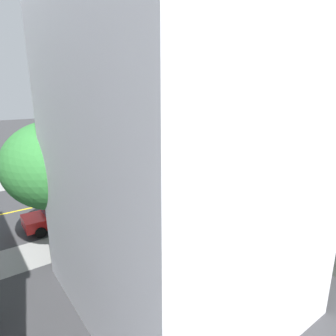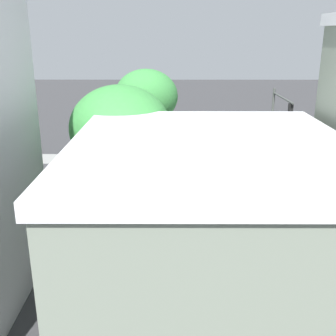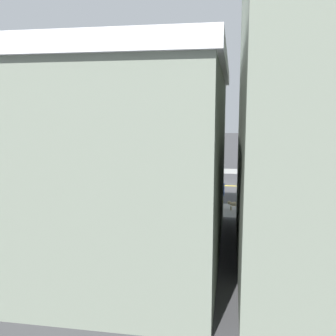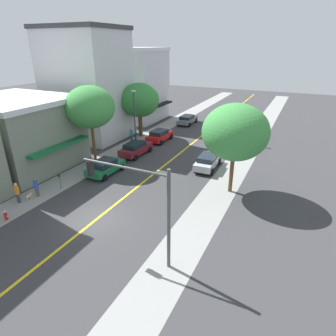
{
  "view_description": "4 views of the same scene",
  "coord_description": "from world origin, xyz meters",
  "px_view_note": "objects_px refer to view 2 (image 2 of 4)",
  "views": [
    {
      "loc": [
        -22.43,
        23.16,
        8.68
      ],
      "look_at": [
        -0.45,
        6.94,
        1.17
      ],
      "focal_mm": 31.31,
      "sensor_mm": 36.0,
      "label": 1
    },
    {
      "loc": [
        -27.07,
        6.43,
        10.44
      ],
      "look_at": [
        0.33,
        6.53,
        1.33
      ],
      "focal_mm": 43.59,
      "sensor_mm": 36.0,
      "label": 2
    },
    {
      "loc": [
        -26.87,
        0.0,
        5.22
      ],
      "look_at": [
        0.93,
        4.76,
        1.04
      ],
      "focal_mm": 40.41,
      "sensor_mm": 36.0,
      "label": 3
    },
    {
      "loc": [
        12.4,
        -13.97,
        11.77
      ],
      "look_at": [
        1.84,
        8.14,
        1.2
      ],
      "focal_mm": 30.79,
      "sensor_mm": 36.0,
      "label": 4
    }
  ],
  "objects_px": {
    "street_tree_left_near": "(146,96)",
    "traffic_light_mast": "(278,116)",
    "street_tree_left_far": "(120,128)",
    "pedestrian_orange_shirt": "(305,219)",
    "maroon_sedan_left_curb": "(69,201)",
    "silver_sedan_right_curb": "(95,159)",
    "green_sedan_left_curb": "(165,201)",
    "fire_hydrant": "(335,218)",
    "pedestrian_blue_shirt": "(276,216)",
    "parking_meter": "(240,210)",
    "small_dog": "(289,226)"
  },
  "relations": [
    {
      "from": "street_tree_left_near",
      "to": "traffic_light_mast",
      "type": "height_order",
      "value": "street_tree_left_near"
    },
    {
      "from": "street_tree_left_far",
      "to": "pedestrian_orange_shirt",
      "type": "distance_m",
      "value": 10.95
    },
    {
      "from": "street_tree_left_near",
      "to": "maroon_sedan_left_curb",
      "type": "relative_size",
      "value": 1.64
    },
    {
      "from": "street_tree_left_near",
      "to": "pedestrian_orange_shirt",
      "type": "xyz_separation_m",
      "value": [
        -14.86,
        -9.28,
        -4.38
      ]
    },
    {
      "from": "traffic_light_mast",
      "to": "silver_sedan_right_curb",
      "type": "distance_m",
      "value": 15.04
    },
    {
      "from": "green_sedan_left_curb",
      "to": "pedestrian_orange_shirt",
      "type": "bearing_deg",
      "value": 160.34
    },
    {
      "from": "street_tree_left_far",
      "to": "green_sedan_left_curb",
      "type": "relative_size",
      "value": 1.91
    },
    {
      "from": "street_tree_left_near",
      "to": "maroon_sedan_left_curb",
      "type": "xyz_separation_m",
      "value": [
        -12.03,
        4.12,
        -4.5
      ]
    },
    {
      "from": "fire_hydrant",
      "to": "green_sedan_left_curb",
      "type": "distance_m",
      "value": 9.87
    },
    {
      "from": "silver_sedan_right_curb",
      "to": "pedestrian_blue_shirt",
      "type": "distance_m",
      "value": 16.16
    },
    {
      "from": "fire_hydrant",
      "to": "maroon_sedan_left_curb",
      "type": "xyz_separation_m",
      "value": [
        1.52,
        15.54,
        0.41
      ]
    },
    {
      "from": "street_tree_left_far",
      "to": "pedestrian_blue_shirt",
      "type": "relative_size",
      "value": 4.92
    },
    {
      "from": "street_tree_left_near",
      "to": "street_tree_left_far",
      "type": "height_order",
      "value": "street_tree_left_far"
    },
    {
      "from": "street_tree_left_far",
      "to": "green_sedan_left_curb",
      "type": "distance_m",
      "value": 6.33
    },
    {
      "from": "fire_hydrant",
      "to": "parking_meter",
      "type": "distance_m",
      "value": 5.48
    },
    {
      "from": "silver_sedan_right_curb",
      "to": "street_tree_left_near",
      "type": "bearing_deg",
      "value": -141.9
    },
    {
      "from": "street_tree_left_near",
      "to": "green_sedan_left_curb",
      "type": "height_order",
      "value": "street_tree_left_near"
    },
    {
      "from": "parking_meter",
      "to": "street_tree_left_far",
      "type": "bearing_deg",
      "value": 101.36
    },
    {
      "from": "small_dog",
      "to": "traffic_light_mast",
      "type": "bearing_deg",
      "value": -110.24
    },
    {
      "from": "small_dog",
      "to": "green_sedan_left_curb",
      "type": "bearing_deg",
      "value": -30.86
    },
    {
      "from": "street_tree_left_far",
      "to": "pedestrian_blue_shirt",
      "type": "bearing_deg",
      "value": -86.09
    },
    {
      "from": "street_tree_left_near",
      "to": "fire_hydrant",
      "type": "relative_size",
      "value": 9.68
    },
    {
      "from": "street_tree_left_far",
      "to": "green_sedan_left_curb",
      "type": "height_order",
      "value": "street_tree_left_far"
    },
    {
      "from": "fire_hydrant",
      "to": "street_tree_left_near",
      "type": "bearing_deg",
      "value": 40.13
    },
    {
      "from": "fire_hydrant",
      "to": "silver_sedan_right_curb",
      "type": "xyz_separation_m",
      "value": [
        10.16,
        15.43,
        0.39
      ]
    },
    {
      "from": "maroon_sedan_left_curb",
      "to": "pedestrian_blue_shirt",
      "type": "distance_m",
      "value": 12.2
    },
    {
      "from": "fire_hydrant",
      "to": "pedestrian_blue_shirt",
      "type": "bearing_deg",
      "value": 102.67
    },
    {
      "from": "street_tree_left_far",
      "to": "silver_sedan_right_curb",
      "type": "height_order",
      "value": "street_tree_left_far"
    },
    {
      "from": "parking_meter",
      "to": "silver_sedan_right_curb",
      "type": "height_order",
      "value": "silver_sedan_right_curb"
    },
    {
      "from": "green_sedan_left_curb",
      "to": "pedestrian_blue_shirt",
      "type": "height_order",
      "value": "pedestrian_blue_shirt"
    },
    {
      "from": "silver_sedan_right_curb",
      "to": "maroon_sedan_left_curb",
      "type": "relative_size",
      "value": 0.99
    },
    {
      "from": "pedestrian_blue_shirt",
      "to": "small_dog",
      "type": "bearing_deg",
      "value": 12.83
    },
    {
      "from": "pedestrian_blue_shirt",
      "to": "small_dog",
      "type": "height_order",
      "value": "pedestrian_blue_shirt"
    },
    {
      "from": "pedestrian_blue_shirt",
      "to": "pedestrian_orange_shirt",
      "type": "xyz_separation_m",
      "value": [
        -0.5,
        -1.42,
        0.06
      ]
    },
    {
      "from": "traffic_light_mast",
      "to": "small_dog",
      "type": "xyz_separation_m",
      "value": [
        -11.94,
        2.07,
        -3.82
      ]
    },
    {
      "from": "green_sedan_left_curb",
      "to": "pedestrian_blue_shirt",
      "type": "distance_m",
      "value": 6.62
    },
    {
      "from": "parking_meter",
      "to": "maroon_sedan_left_curb",
      "type": "relative_size",
      "value": 0.31
    },
    {
      "from": "traffic_light_mast",
      "to": "pedestrian_blue_shirt",
      "type": "relative_size",
      "value": 3.72
    },
    {
      "from": "street_tree_left_far",
      "to": "small_dog",
      "type": "bearing_deg",
      "value": -87.4
    },
    {
      "from": "pedestrian_blue_shirt",
      "to": "parking_meter",
      "type": "bearing_deg",
      "value": -175.33
    },
    {
      "from": "street_tree_left_far",
      "to": "maroon_sedan_left_curb",
      "type": "relative_size",
      "value": 1.75
    },
    {
      "from": "fire_hydrant",
      "to": "maroon_sedan_left_curb",
      "type": "relative_size",
      "value": 0.17
    },
    {
      "from": "silver_sedan_right_curb",
      "to": "pedestrian_blue_shirt",
      "type": "xyz_separation_m",
      "value": [
        -10.97,
        -11.86,
        0.09
      ]
    },
    {
      "from": "pedestrian_blue_shirt",
      "to": "small_dog",
      "type": "relative_size",
      "value": 2.37
    },
    {
      "from": "maroon_sedan_left_curb",
      "to": "small_dog",
      "type": "height_order",
      "value": "maroon_sedan_left_curb"
    },
    {
      "from": "fire_hydrant",
      "to": "pedestrian_orange_shirt",
      "type": "distance_m",
      "value": 2.57
    },
    {
      "from": "traffic_light_mast",
      "to": "green_sedan_left_curb",
      "type": "xyz_separation_m",
      "value": [
        -9.38,
        8.93,
        -3.39
      ]
    },
    {
      "from": "green_sedan_left_curb",
      "to": "pedestrian_orange_shirt",
      "type": "height_order",
      "value": "pedestrian_orange_shirt"
    },
    {
      "from": "silver_sedan_right_curb",
      "to": "street_tree_left_far",
      "type": "bearing_deg",
      "value": 104.94
    },
    {
      "from": "street_tree_left_far",
      "to": "pedestrian_blue_shirt",
      "type": "distance_m",
      "value": 9.75
    }
  ]
}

